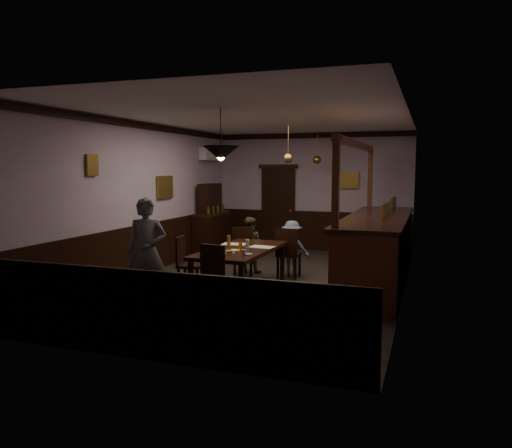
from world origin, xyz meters
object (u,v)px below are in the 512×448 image
at_px(sideboard, 212,226).
at_px(pendant_iron, 221,153).
at_px(chair_near, 208,276).
at_px(person_seated_left, 249,245).
at_px(bar_counter, 378,248).
at_px(chair_side, 186,261).
at_px(soda_can, 240,246).
at_px(person_seated_right, 292,248).
at_px(chair_far_left, 244,249).
at_px(chair_far_right, 288,251).
at_px(dining_table, 241,252).
at_px(pendant_brass_mid, 288,158).
at_px(person_standing, 147,252).
at_px(pendant_brass_far, 317,160).
at_px(coffee_cup, 244,252).

relative_size(sideboard, pendant_iron, 2.19).
relative_size(chair_near, person_seated_left, 0.88).
bearing_deg(bar_counter, chair_near, -127.24).
distance_m(chair_side, bar_counter, 3.48).
bearing_deg(soda_can, person_seated_right, 75.57).
distance_m(chair_far_left, bar_counter, 2.55).
height_order(chair_far_right, pendant_iron, pendant_iron).
xyz_separation_m(chair_far_left, person_seated_left, (-0.00, 0.28, 0.04)).
distance_m(chair_far_right, person_seated_left, 0.95).
xyz_separation_m(chair_near, soda_can, (0.05, 1.19, 0.27)).
bearing_deg(dining_table, pendant_brass_mid, 83.86).
xyz_separation_m(chair_far_right, person_standing, (-1.54, -2.50, 0.29)).
bearing_deg(sideboard, soda_can, -58.98).
xyz_separation_m(chair_near, bar_counter, (2.12, 2.79, 0.11)).
bearing_deg(pendant_brass_far, bar_counter, -55.48).
bearing_deg(dining_table, soda_can, -72.63).
bearing_deg(pendant_iron, chair_side, 146.72).
height_order(chair_side, person_standing, person_standing).
bearing_deg(person_standing, chair_near, -24.24).
bearing_deg(bar_counter, chair_far_left, -175.62).
bearing_deg(pendant_brass_far, chair_near, -94.68).
xyz_separation_m(person_seated_left, coffee_cup, (0.71, -2.16, 0.24)).
relative_size(dining_table, pendant_iron, 2.81).
bearing_deg(person_seated_left, person_standing, 74.36).
bearing_deg(chair_near, bar_counter, 65.10).
relative_size(dining_table, person_seated_left, 1.97).
bearing_deg(chair_side, pendant_brass_mid, -34.82).
xyz_separation_m(coffee_cup, sideboard, (-2.37, 4.00, -0.11)).
height_order(dining_table, soda_can, soda_can).
height_order(coffee_cup, bar_counter, bar_counter).
bearing_deg(chair_near, chair_side, 141.85).
distance_m(person_seated_right, bar_counter, 1.65).
height_order(person_standing, soda_can, person_standing).
distance_m(chair_far_left, pendant_brass_far, 3.30).
bearing_deg(coffee_cup, dining_table, 116.22).
relative_size(person_seated_left, bar_counter, 0.24).
distance_m(person_standing, sideboard, 4.75).
xyz_separation_m(person_standing, pendant_brass_mid, (1.30, 3.34, 1.47)).
relative_size(chair_side, coffee_cup, 11.67).
bearing_deg(chair_far_left, bar_counter, -179.05).
relative_size(pendant_iron, pendant_brass_far, 0.97).
bearing_deg(pendant_iron, person_seated_right, 78.29).
bearing_deg(pendant_brass_mid, chair_far_right, -73.83).
bearing_deg(pendant_brass_far, sideboard, -168.03).
bearing_deg(pendant_iron, person_seated_left, 99.97).
bearing_deg(person_seated_left, pendant_iron, 97.30).
bearing_deg(chair_side, bar_counter, -69.47).
bearing_deg(soda_can, chair_near, -92.20).
relative_size(dining_table, pendant_brass_mid, 2.73).
height_order(chair_far_left, person_standing, person_standing).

